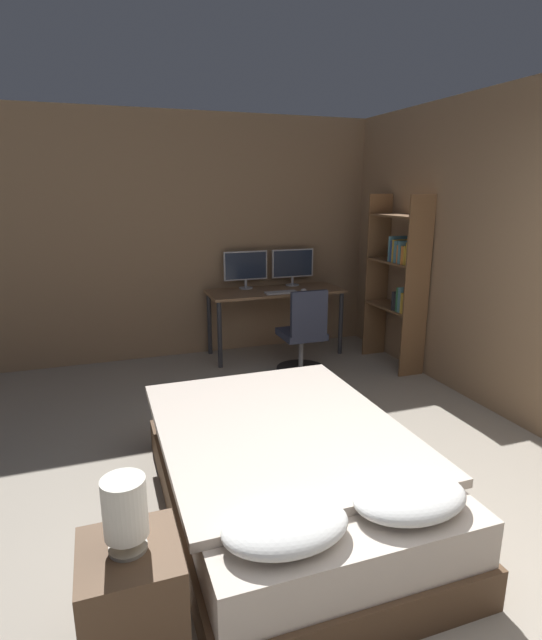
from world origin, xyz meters
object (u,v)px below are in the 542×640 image
Objects in this scene: nightstand at (133,609)px; keyboard at (281,292)px; computer_mouse at (304,290)px; bed at (286,473)px; monitor_left at (246,267)px; office_chair at (303,341)px; bookshelf at (400,274)px; bedside_lamp at (125,509)px; desk at (275,298)px; monitor_right at (293,265)px.

keyboard is (1.89, 3.39, 0.49)m from nightstand.
bed is at bearing -114.82° from computer_mouse.
office_chair is at bearing -68.68° from monitor_left.
computer_mouse reaches higher than keyboard.
keyboard is 0.40× the size of office_chair.
keyboard is 0.20× the size of bookshelf.
nightstand is at bearing -141.45° from bed.
bookshelf is (1.10, -0.65, 0.24)m from keyboard.
bedside_lamp is at bearing -141.45° from bed.
monitor_left reaches higher than bedside_lamp.
office_chair reaches higher than keyboard.
desk is at bearing 62.26° from nightstand.
bed is 2.37m from office_chair.
keyboard is at bearing 60.91° from bedside_lamp.
bedside_lamp is 0.16× the size of bookshelf.
keyboard is at bearing 149.43° from bookshelf.
keyboard reaches higher than desk.
bedside_lamp reaches higher than computer_mouse.
bookshelf reaches higher than monitor_right.
monitor_right reaches higher than nightstand.
bookshelf is at bearing -52.35° from monitor_right.
bed is 3.03m from desk.
desk is (1.89, 3.59, 0.39)m from nightstand.
monitor_right is 1.43× the size of keyboard.
bedside_lamp is at bearing -119.09° from keyboard.
desk is 1.70× the size of office_chair.
desk reaches higher than nightstand.
bookshelf is at bearing 42.61° from bedside_lamp.
office_chair is at bearing -112.78° from computer_mouse.
desk is (1.89, 3.59, -0.06)m from bedside_lamp.
computer_mouse reaches higher than desk.
bed is 1.28m from bedside_lamp.
office_chair is at bearing -83.33° from keyboard.
desk is 0.35m from computer_mouse.
monitor_right reaches higher than bedside_lamp.
bookshelf reaches higher than monitor_left.
desk is 3.00× the size of monitor_left.
desk reaches higher than bed.
bookshelf reaches higher than nightstand.
monitor_right reaches higher than bed.
desk is at bearing -34.33° from monitor_left.
nightstand is 0.36× the size of desk.
office_chair is (0.35, -0.90, -0.66)m from monitor_left.
bed is 1.13× the size of bookshelf.
computer_mouse is 0.08× the size of office_chair.
keyboard is (1.89, 3.39, 0.04)m from bedside_lamp.
computer_mouse is 1.07m from bookshelf.
monitor_left is at bearing 144.90° from computer_mouse.
bookshelf is at bearing -37.58° from desk.
monitor_right is (0.29, 0.20, 0.34)m from desk.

